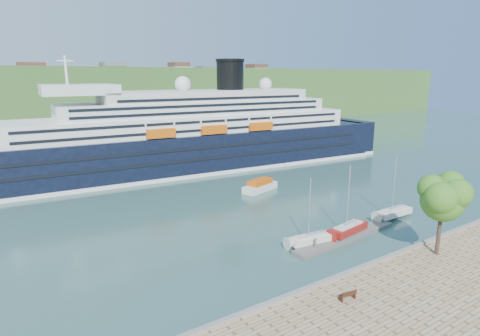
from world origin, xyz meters
name	(u,v)px	position (x,y,z in m)	size (l,w,h in m)	color
ground	(400,259)	(0.00, 0.00, 0.00)	(400.00, 400.00, 0.00)	#2D5048
far_hillside	(87,98)	(0.00, 145.00, 12.00)	(400.00, 50.00, 24.00)	#2F5B24
quay_coping	(403,251)	(0.00, -0.20, 1.15)	(220.00, 0.50, 0.30)	slate
cruise_ship	(184,116)	(-0.72, 54.97, 12.36)	(110.05, 16.02, 24.71)	black
park_bench	(347,294)	(-13.18, -3.53, 1.55)	(1.73, 0.71, 1.11)	#442113
promenade_tree	(441,211)	(2.78, -2.65, 6.24)	(6.33, 6.33, 10.49)	#296C1C
floating_pontoon	(346,237)	(-0.55, 7.79, 0.20)	(18.14, 2.22, 0.40)	slate
sailboat_white_near	(312,214)	(-5.89, 8.78, 4.23)	(6.54, 1.82, 8.45)	silver
sailboat_red	(350,202)	(0.50, 8.35, 4.66)	(7.22, 2.01, 9.32)	maroon
sailboat_white_far	(396,189)	(11.22, 9.05, 4.64)	(7.18, 1.99, 9.27)	silver
tender_launch	(260,185)	(3.49, 32.26, 1.07)	(7.73, 2.64, 2.14)	#CA540B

